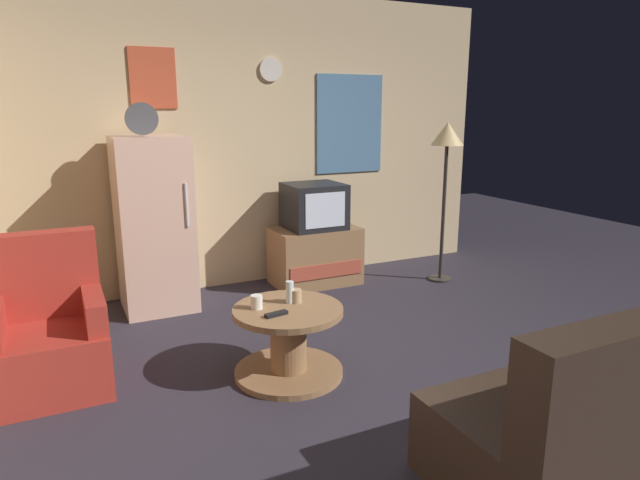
{
  "coord_description": "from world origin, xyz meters",
  "views": [
    {
      "loc": [
        -1.78,
        -2.78,
        1.74
      ],
      "look_at": [
        0.0,
        0.9,
        0.75
      ],
      "focal_mm": 31.12,
      "sensor_mm": 36.0,
      "label": 1
    }
  ],
  "objects_px": {
    "coffee_table": "(288,341)",
    "mug_ceramic_tan": "(296,296)",
    "crt_tv": "(314,206)",
    "wine_glass": "(290,292)",
    "mug_ceramic_white": "(257,302)",
    "tv_stand": "(315,256)",
    "fridge": "(154,224)",
    "armchair": "(48,336)",
    "remote_control": "(276,314)",
    "couch": "(616,415)",
    "standing_lamp": "(447,146)"
  },
  "relations": [
    {
      "from": "tv_stand",
      "to": "wine_glass",
      "type": "distance_m",
      "value": 1.9
    },
    {
      "from": "wine_glass",
      "to": "couch",
      "type": "distance_m",
      "value": 1.96
    },
    {
      "from": "standing_lamp",
      "to": "couch",
      "type": "bearing_deg",
      "value": -112.72
    },
    {
      "from": "tv_stand",
      "to": "coffee_table",
      "type": "relative_size",
      "value": 1.17
    },
    {
      "from": "coffee_table",
      "to": "tv_stand",
      "type": "bearing_deg",
      "value": 59.59
    },
    {
      "from": "standing_lamp",
      "to": "coffee_table",
      "type": "relative_size",
      "value": 2.21
    },
    {
      "from": "wine_glass",
      "to": "coffee_table",
      "type": "bearing_deg",
      "value": -121.14
    },
    {
      "from": "wine_glass",
      "to": "remote_control",
      "type": "distance_m",
      "value": 0.25
    },
    {
      "from": "remote_control",
      "to": "couch",
      "type": "relative_size",
      "value": 0.09
    },
    {
      "from": "coffee_table",
      "to": "wine_glass",
      "type": "bearing_deg",
      "value": 58.86
    },
    {
      "from": "tv_stand",
      "to": "mug_ceramic_tan",
      "type": "relative_size",
      "value": 9.33
    },
    {
      "from": "standing_lamp",
      "to": "fridge",
      "type": "bearing_deg",
      "value": 170.93
    },
    {
      "from": "fridge",
      "to": "armchair",
      "type": "distance_m",
      "value": 1.51
    },
    {
      "from": "tv_stand",
      "to": "coffee_table",
      "type": "bearing_deg",
      "value": -120.41
    },
    {
      "from": "tv_stand",
      "to": "crt_tv",
      "type": "relative_size",
      "value": 1.56
    },
    {
      "from": "crt_tv",
      "to": "mug_ceramic_white",
      "type": "xyz_separation_m",
      "value": [
        -1.18,
        -1.63,
        -0.27
      ]
    },
    {
      "from": "fridge",
      "to": "tv_stand",
      "type": "xyz_separation_m",
      "value": [
        1.54,
        0.02,
        -0.47
      ]
    },
    {
      "from": "coffee_table",
      "to": "armchair",
      "type": "distance_m",
      "value": 1.51
    },
    {
      "from": "tv_stand",
      "to": "standing_lamp",
      "type": "bearing_deg",
      "value": -20.68
    },
    {
      "from": "armchair",
      "to": "couch",
      "type": "height_order",
      "value": "armchair"
    },
    {
      "from": "tv_stand",
      "to": "remote_control",
      "type": "distance_m",
      "value": 2.13
    },
    {
      "from": "coffee_table",
      "to": "mug_ceramic_tan",
      "type": "bearing_deg",
      "value": 38.48
    },
    {
      "from": "standing_lamp",
      "to": "armchair",
      "type": "relative_size",
      "value": 1.66
    },
    {
      "from": "mug_ceramic_tan",
      "to": "coffee_table",
      "type": "bearing_deg",
      "value": -141.52
    },
    {
      "from": "mug_ceramic_white",
      "to": "remote_control",
      "type": "distance_m",
      "value": 0.19
    },
    {
      "from": "wine_glass",
      "to": "mug_ceramic_tan",
      "type": "xyz_separation_m",
      "value": [
        0.04,
        -0.01,
        -0.03
      ]
    },
    {
      "from": "mug_ceramic_white",
      "to": "couch",
      "type": "xyz_separation_m",
      "value": [
        1.2,
        -1.69,
        -0.2
      ]
    },
    {
      "from": "fridge",
      "to": "couch",
      "type": "bearing_deg",
      "value": -64.84
    },
    {
      "from": "crt_tv",
      "to": "armchair",
      "type": "xyz_separation_m",
      "value": [
        -2.4,
        -1.17,
        -0.45
      ]
    },
    {
      "from": "tv_stand",
      "to": "crt_tv",
      "type": "xyz_separation_m",
      "value": [
        -0.01,
        -0.0,
        0.51
      ]
    },
    {
      "from": "crt_tv",
      "to": "wine_glass",
      "type": "relative_size",
      "value": 3.6
    },
    {
      "from": "mug_ceramic_tan",
      "to": "remote_control",
      "type": "xyz_separation_m",
      "value": [
        -0.21,
        -0.17,
        -0.03
      ]
    },
    {
      "from": "coffee_table",
      "to": "armchair",
      "type": "xyz_separation_m",
      "value": [
        -1.41,
        0.53,
        0.1
      ]
    },
    {
      "from": "tv_stand",
      "to": "mug_ceramic_white",
      "type": "height_order",
      "value": "tv_stand"
    },
    {
      "from": "standing_lamp",
      "to": "coffee_table",
      "type": "xyz_separation_m",
      "value": [
        -2.21,
        -1.24,
        -1.12
      ]
    },
    {
      "from": "crt_tv",
      "to": "remote_control",
      "type": "distance_m",
      "value": 2.13
    },
    {
      "from": "crt_tv",
      "to": "mug_ceramic_tan",
      "type": "bearing_deg",
      "value": -118.95
    },
    {
      "from": "crt_tv",
      "to": "wine_glass",
      "type": "distance_m",
      "value": 1.89
    },
    {
      "from": "mug_ceramic_white",
      "to": "mug_ceramic_tan",
      "type": "height_order",
      "value": "same"
    },
    {
      "from": "coffee_table",
      "to": "mug_ceramic_tan",
      "type": "distance_m",
      "value": 0.3
    },
    {
      "from": "crt_tv",
      "to": "mug_ceramic_tan",
      "type": "relative_size",
      "value": 6.0
    },
    {
      "from": "tv_stand",
      "to": "fridge",
      "type": "bearing_deg",
      "value": -179.34
    },
    {
      "from": "wine_glass",
      "to": "couch",
      "type": "height_order",
      "value": "couch"
    },
    {
      "from": "coffee_table",
      "to": "armchair",
      "type": "height_order",
      "value": "armchair"
    },
    {
      "from": "coffee_table",
      "to": "wine_glass",
      "type": "xyz_separation_m",
      "value": [
        0.05,
        0.08,
        0.31
      ]
    },
    {
      "from": "crt_tv",
      "to": "mug_ceramic_tan",
      "type": "height_order",
      "value": "crt_tv"
    },
    {
      "from": "standing_lamp",
      "to": "remote_control",
      "type": "xyz_separation_m",
      "value": [
        -2.33,
        -1.34,
        -0.88
      ]
    },
    {
      "from": "wine_glass",
      "to": "mug_ceramic_white",
      "type": "relative_size",
      "value": 1.67
    },
    {
      "from": "mug_ceramic_tan",
      "to": "fridge",
      "type": "bearing_deg",
      "value": 111.24
    },
    {
      "from": "standing_lamp",
      "to": "mug_ceramic_white",
      "type": "bearing_deg",
      "value": -153.93
    }
  ]
}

